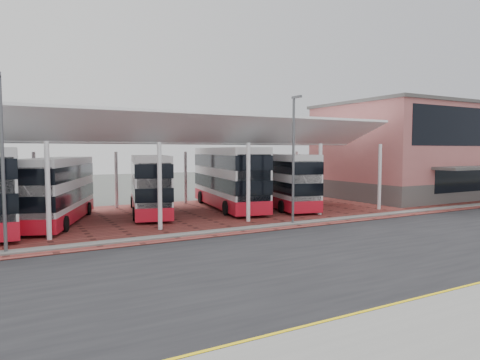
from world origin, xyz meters
The scene contains 15 objects.
ground centered at (0.00, 0.00, 0.00)m, with size 140.00×140.00×0.00m, color #474A45.
road centered at (0.00, -1.00, 0.01)m, with size 120.00×14.00×0.02m, color black.
forecourt centered at (2.00, 13.00, 0.03)m, with size 72.00×16.00×0.06m, color brown.
north_kerb centered at (0.00, 6.20, 0.07)m, with size 120.00×0.80×0.14m, color slate.
yellow_line_near centered at (0.00, -7.00, 0.03)m, with size 120.00×0.12×0.01m, color yellow.
yellow_line_far centered at (0.00, -6.70, 0.03)m, with size 120.00×0.12×0.01m, color yellow.
canopy centered at (-6.00, 13.94, 5.80)m, with size 37.00×11.63×7.07m.
terminal centered at (23.00, 13.92, 4.66)m, with size 18.40×14.40×9.25m.
warehouse centered at (48.00, 24.00, 5.15)m, with size 30.50×20.50×10.25m.
lamp_west centered at (-14.00, 6.27, 4.36)m, with size 0.16×0.90×8.07m.
lamp_east centered at (2.00, 6.27, 4.36)m, with size 0.16×0.90×8.07m.
bus_2 centered at (-10.94, 13.82, 2.14)m, with size 5.76×10.31×4.18m.
bus_3 centered at (-4.58, 15.17, 2.19)m, with size 4.77×10.68×4.29m.
bus_4 centered at (1.84, 14.89, 2.48)m, with size 4.70×12.10×4.87m.
bus_5 centered at (5.90, 13.53, 2.21)m, with size 4.49×10.78×4.33m.
Camera 1 is at (-13.96, -15.59, 4.72)m, focal length 32.00 mm.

